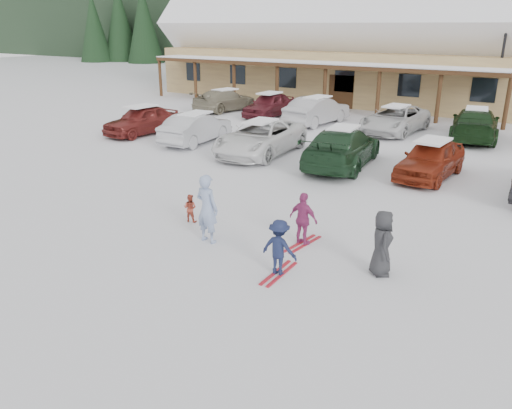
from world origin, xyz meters
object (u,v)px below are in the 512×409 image
Objects in this scene: parked_car_1 at (196,128)px; parked_car_4 at (431,159)px; adult_skier at (207,209)px; child_navy at (279,248)px; lamp_post at (501,65)px; parked_car_3 at (342,147)px; child_magenta at (303,219)px; parked_car_8 at (269,105)px; day_lodge at (345,45)px; parked_car_7 at (225,100)px; bystander_dark at (382,243)px; toddler_red at (190,208)px; parked_car_0 at (142,120)px; parked_car_9 at (317,111)px; parked_car_11 at (475,124)px; parked_car_2 at (260,138)px; parked_car_10 at (395,119)px.

parked_car_4 is at bearing 175.63° from parked_car_1.
child_navy is (2.51, -0.58, -0.26)m from adult_skier.
lamp_post is 1.03× the size of parked_car_3.
parked_car_8 is (-10.78, 15.94, 0.02)m from child_magenta.
day_lodge is 20.49× the size of child_magenta.
adult_skier is 21.28m from parked_car_7.
parked_car_1 is at bearing -84.41° from parked_car_8.
bystander_dark is 0.36× the size of parked_car_8.
child_navy is (-0.79, -24.15, -2.51)m from lamp_post.
parked_car_8 reaches higher than parked_car_7.
child_navy is (10.80, -28.31, -3.28)m from day_lodge.
toddler_red is at bearing -66.19° from parked_car_8.
parked_car_0 reaches higher than parked_car_7.
parked_car_9 is at bearing -10.37° from parked_car_8.
adult_skier is 2.22× the size of toddler_red.
day_lodge is at bearing -74.34° from parked_car_3.
parked_car_7 is at bearing -69.80° from toddler_red.
parked_car_0 is at bearing 19.42° from parked_car_11.
parked_car_8 is at bearing -59.61° from adult_skier.
parked_car_2 is 3.82m from parked_car_3.
bystander_dark is at bearing -167.41° from adult_skier.
parked_car_9 reaches higher than parked_car_1.
child_navy is at bearing 106.83° from child_magenta.
parked_car_9 is 8.42m from parked_car_11.
parked_car_1 is (-7.75, 8.97, -0.20)m from adult_skier.
day_lodge is 6.77× the size of parked_car_8.
parked_car_3 is at bearing 1.99° from parked_car_0.
parked_car_9 is at bearing -65.12° from parked_car_3.
parked_car_9 reaches higher than parked_car_8.
parked_car_3 is 11.83m from parked_car_8.
adult_skier is 0.44× the size of parked_car_4.
parked_car_11 is at bearing 31.11° from parked_car_0.
child_magenta reaches higher than parked_car_10.
child_magenta is 16.90m from parked_car_9.
parked_car_9 is at bearing -139.40° from lamp_post.
parked_car_2 is 1.04× the size of parked_car_10.
parked_car_10 is at bearing 61.90° from parked_car_2.
parked_car_10 is (10.96, 7.54, -0.03)m from parked_car_0.
parked_car_8 is at bearing 8.74° from bystander_dark.
parked_car_8 is at bearing 150.26° from parked_car_4.
day_lodge reaches higher than toddler_red.
toddler_red is 0.54× the size of bystander_dark.
adult_skier is 2.59m from child_navy.
day_lodge is 6.00× the size of parked_car_7.
bystander_dark is 23.61m from parked_car_7.
child_magenta is (3.52, 0.33, 0.30)m from toddler_red.
parked_car_8 reaches higher than child_magenta.
parked_car_1 is at bearing 26.83° from parked_car_11.
parked_car_2 reaches higher than child_magenta.
parked_car_1 is 0.80× the size of parked_car_3.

